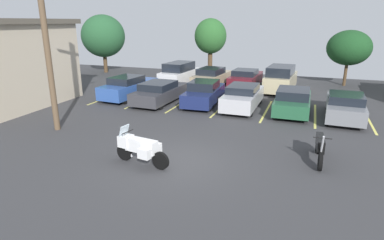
{
  "coord_description": "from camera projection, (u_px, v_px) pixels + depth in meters",
  "views": [
    {
      "loc": [
        4.32,
        -10.26,
        5.04
      ],
      "look_at": [
        -0.09,
        1.74,
        1.1
      ],
      "focal_mm": 30.05,
      "sensor_mm": 36.0,
      "label": 1
    }
  ],
  "objects": [
    {
      "name": "car_green",
      "position": [
        293.0,
        101.0,
        18.29
      ],
      "size": [
        1.88,
        4.59,
        1.41
      ],
      "color": "#235638",
      "rests_on": "ground"
    },
    {
      "name": "parking_stripes",
      "position": [
        222.0,
        107.0,
        19.74
      ],
      "size": [
        16.26,
        5.03,
        0.01
      ],
      "color": "#EAE066",
      "rests_on": "ground"
    },
    {
      "name": "car_far_white",
      "position": [
        180.0,
        74.0,
        26.38
      ],
      "size": [
        2.1,
        4.6,
        1.85
      ],
      "color": "white",
      "rests_on": "ground"
    },
    {
      "name": "motorcycle_touring",
      "position": [
        140.0,
        147.0,
        11.66
      ],
      "size": [
        2.29,
        0.96,
        1.4
      ],
      "color": "black",
      "rests_on": "ground"
    },
    {
      "name": "car_navy",
      "position": [
        204.0,
        93.0,
        20.22
      ],
      "size": [
        2.03,
        4.69,
        1.49
      ],
      "color": "navy",
      "rests_on": "ground"
    },
    {
      "name": "tree_center_left",
      "position": [
        103.0,
        36.0,
        32.05
      ],
      "size": [
        4.28,
        4.28,
        5.69
      ],
      "color": "#4C3823",
      "rests_on": "ground"
    },
    {
      "name": "car_blue",
      "position": [
        129.0,
        87.0,
        21.92
      ],
      "size": [
        2.13,
        4.9,
        1.5
      ],
      "color": "#2D519E",
      "rests_on": "ground"
    },
    {
      "name": "car_silver",
      "position": [
        243.0,
        97.0,
        19.19
      ],
      "size": [
        1.79,
        4.66,
        1.45
      ],
      "color": "#B7B7BC",
      "rests_on": "ground"
    },
    {
      "name": "car_far_tan",
      "position": [
        212.0,
        77.0,
        25.81
      ],
      "size": [
        2.22,
        4.89,
        1.5
      ],
      "color": "tan",
      "rests_on": "ground"
    },
    {
      "name": "car_far_champagne",
      "position": [
        281.0,
        79.0,
        23.78
      ],
      "size": [
        2.1,
        4.83,
        1.93
      ],
      "color": "#C1B289",
      "rests_on": "ground"
    },
    {
      "name": "ground",
      "position": [
        178.0,
        162.0,
        12.13
      ],
      "size": [
        44.0,
        44.0,
        0.1
      ],
      "primitive_type": "cube",
      "color": "#38383A"
    },
    {
      "name": "car_far_maroon",
      "position": [
        246.0,
        79.0,
        25.08
      ],
      "size": [
        1.99,
        4.6,
        1.48
      ],
      "color": "maroon",
      "rests_on": "ground"
    },
    {
      "name": "car_grey",
      "position": [
        345.0,
        106.0,
        17.15
      ],
      "size": [
        2.02,
        4.7,
        1.42
      ],
      "color": "slate",
      "rests_on": "ground"
    },
    {
      "name": "tree_center",
      "position": [
        349.0,
        48.0,
        25.38
      ],
      "size": [
        3.37,
        3.37,
        4.4
      ],
      "color": "#4C3823",
      "rests_on": "ground"
    },
    {
      "name": "utility_pole",
      "position": [
        47.0,
        46.0,
        14.47
      ],
      "size": [
        0.61,
        1.76,
        7.64
      ],
      "color": "brown",
      "rests_on": "ground"
    },
    {
      "name": "motorcycle_second",
      "position": [
        320.0,
        147.0,
        11.92
      ],
      "size": [
        0.62,
        2.32,
        1.31
      ],
      "color": "black",
      "rests_on": "ground"
    },
    {
      "name": "car_charcoal",
      "position": [
        160.0,
        92.0,
        20.65
      ],
      "size": [
        2.06,
        4.92,
        1.36
      ],
      "color": "#38383D",
      "rests_on": "ground"
    },
    {
      "name": "tree_left",
      "position": [
        210.0,
        36.0,
        30.75
      ],
      "size": [
        3.06,
        3.06,
        5.32
      ],
      "color": "#4C3823",
      "rests_on": "ground"
    }
  ]
}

